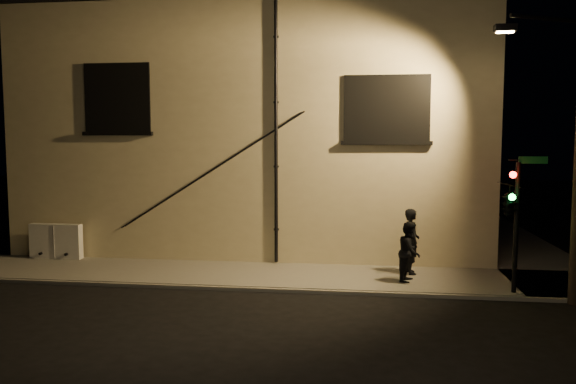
# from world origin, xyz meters

# --- Properties ---
(ground) EXTENTS (90.00, 90.00, 0.00)m
(ground) POSITION_xyz_m (0.00, 0.00, 0.00)
(ground) COLOR black
(sidewalk) EXTENTS (21.00, 16.00, 0.12)m
(sidewalk) POSITION_xyz_m (1.22, 4.39, 0.06)
(sidewalk) COLOR slate
(sidewalk) RESTS_ON ground
(building) EXTENTS (16.20, 12.23, 8.80)m
(building) POSITION_xyz_m (-3.00, 8.99, 4.40)
(building) COLOR beige
(building) RESTS_ON ground
(utility_cabinet) EXTENTS (1.75, 0.29, 1.15)m
(utility_cabinet) POSITION_xyz_m (-9.15, 2.70, 0.69)
(utility_cabinet) COLOR white
(utility_cabinet) RESTS_ON sidewalk
(pedestrian_a) EXTENTS (0.55, 0.75, 1.92)m
(pedestrian_a) POSITION_xyz_m (2.34, 2.05, 1.08)
(pedestrian_a) COLOR black
(pedestrian_a) RESTS_ON sidewalk
(pedestrian_b) EXTENTS (0.84, 0.95, 1.66)m
(pedestrian_b) POSITION_xyz_m (2.21, 1.12, 0.95)
(pedestrian_b) COLOR black
(pedestrian_b) RESTS_ON sidewalk
(traffic_signal) EXTENTS (1.21, 2.05, 3.50)m
(traffic_signal) POSITION_xyz_m (4.58, 0.19, 2.47)
(traffic_signal) COLOR black
(traffic_signal) RESTS_ON sidewalk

